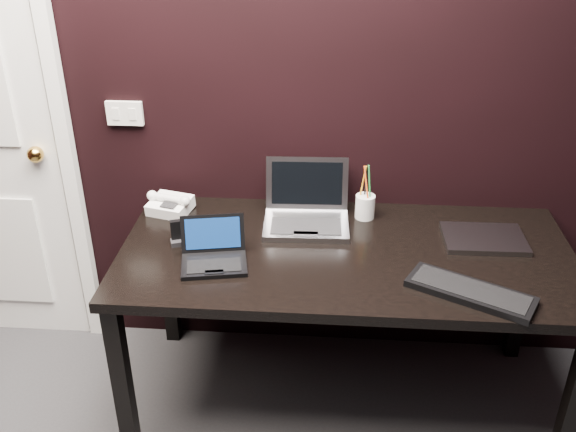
# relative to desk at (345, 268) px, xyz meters

# --- Properties ---
(wall_back) EXTENTS (4.00, 0.00, 4.00)m
(wall_back) POSITION_rel_desk_xyz_m (-0.30, 0.40, 0.64)
(wall_back) COLOR black
(wall_back) RESTS_ON ground
(wall_switch) EXTENTS (0.15, 0.02, 0.10)m
(wall_switch) POSITION_rel_desk_xyz_m (-0.92, 0.39, 0.46)
(wall_switch) COLOR silver
(wall_switch) RESTS_ON wall_back
(desk) EXTENTS (1.70, 0.80, 0.74)m
(desk) POSITION_rel_desk_xyz_m (0.00, 0.00, 0.00)
(desk) COLOR black
(desk) RESTS_ON ground
(netbook) EXTENTS (0.27, 0.25, 0.15)m
(netbook) POSITION_rel_desk_xyz_m (-0.48, -0.12, 0.11)
(netbook) COLOR black
(netbook) RESTS_ON desk
(silver_laptop) EXTENTS (0.35, 0.31, 0.23)m
(silver_laptop) POSITION_rel_desk_xyz_m (-0.16, 0.20, 0.12)
(silver_laptop) COLOR #9D9DA2
(silver_laptop) RESTS_ON desk
(ext_keyboard) EXTENTS (0.44, 0.32, 0.03)m
(ext_keyboard) POSITION_rel_desk_xyz_m (0.41, -0.26, 0.09)
(ext_keyboard) COLOR black
(ext_keyboard) RESTS_ON desk
(closed_laptop) EXTENTS (0.31, 0.23, 0.02)m
(closed_laptop) POSITION_rel_desk_xyz_m (0.53, 0.11, 0.09)
(closed_laptop) COLOR gray
(closed_laptop) RESTS_ON desk
(desk_phone) EXTENTS (0.20, 0.18, 0.10)m
(desk_phone) POSITION_rel_desk_xyz_m (-0.73, 0.25, 0.11)
(desk_phone) COLOR white
(desk_phone) RESTS_ON desk
(mobile_phone) EXTENTS (0.07, 0.06, 0.10)m
(mobile_phone) POSITION_rel_desk_xyz_m (-0.64, 0.00, 0.11)
(mobile_phone) COLOR black
(mobile_phone) RESTS_ON desk
(pen_cup) EXTENTS (0.10, 0.10, 0.23)m
(pen_cup) POSITION_rel_desk_xyz_m (0.08, 0.27, 0.13)
(pen_cup) COLOR silver
(pen_cup) RESTS_ON desk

